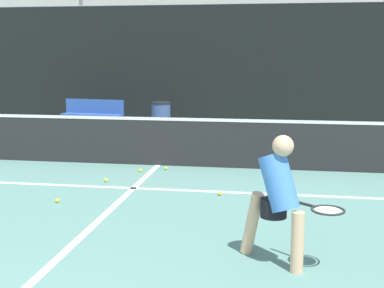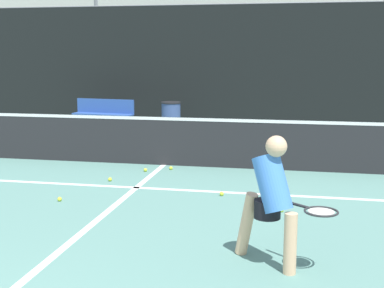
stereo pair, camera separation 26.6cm
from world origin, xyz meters
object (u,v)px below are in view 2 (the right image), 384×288
Objects in this scene: player_practicing at (272,196)px; courtside_bench at (104,113)px; trash_bin at (171,116)px; parked_car at (306,99)px.

courtside_bench is at bearing 159.62° from player_practicing.
player_practicing reaches higher than trash_bin.
parked_car is (5.66, 4.07, 0.13)m from courtside_bench.
courtside_bench is 1.96m from trash_bin.
parked_car is (3.71, 3.99, 0.20)m from trash_bin.
player_practicing is 10.40m from courtside_bench.
parked_car is at bearing 42.67° from courtside_bench.
player_practicing is at bearing -70.15° from trash_bin.
courtside_bench is (-5.23, 8.99, -0.28)m from player_practicing.
player_practicing is 0.76× the size of courtside_bench.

